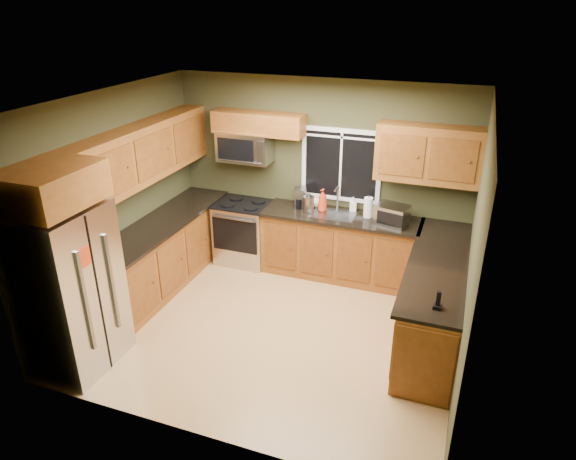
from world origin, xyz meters
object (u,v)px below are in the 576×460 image
Objects in this scene: toaster_oven at (392,215)px; kettle at (309,203)px; paper_towel_roll at (368,207)px; refrigerator at (70,290)px; soap_bottle_b at (353,204)px; range at (244,232)px; soap_bottle_c at (316,201)px; cordless_phone at (438,304)px; soap_bottle_a at (323,200)px; coffee_maker at (300,198)px; microwave at (245,147)px.

kettle is (-1.14, 0.03, -0.00)m from toaster_oven.
paper_towel_roll is (0.81, 0.10, 0.01)m from kettle.
paper_towel_roll reaches higher than kettle.
refrigerator is 9.23× the size of soap_bottle_b.
refrigerator is 3.82× the size of toaster_oven.
range is 1.20m from soap_bottle_c.
toaster_oven is at bearing 112.25° from cordless_phone.
soap_bottle_c is at bearing 11.18° from range.
toaster_oven is 0.64m from soap_bottle_b.
soap_bottle_a is 0.19m from soap_bottle_c.
coffee_maker is 1.41× the size of soap_bottle_b.
range is at bearing 179.09° from kettle.
coffee_maker is 0.22m from kettle.
microwave reaches higher than soap_bottle_b.
coffee_maker is at bearing -171.43° from soap_bottle_b.
range is 5.14× the size of cordless_phone.
soap_bottle_a is (1.86, 2.85, 0.20)m from refrigerator.
soap_bottle_a is (-0.97, 0.12, 0.03)m from toaster_oven.
cordless_phone is at bearing -48.78° from soap_bottle_a.
toaster_oven is 0.98m from soap_bottle_a.
kettle is at bearing -38.88° from coffee_maker.
coffee_maker is (0.83, 0.12, 0.60)m from range.
soap_bottle_a is (-0.64, -0.00, 0.02)m from paper_towel_roll.
soap_bottle_b is (1.57, 0.23, 0.57)m from range.
toaster_oven is 2.42× the size of soap_bottle_b.
soap_bottle_a is at bearing 3.96° from range.
toaster_oven is at bearing -20.57° from paper_towel_roll.
refrigerator reaches higher than kettle.
toaster_oven is 1.14m from kettle.
microwave is at bearing 76.66° from refrigerator.
cordless_phone is at bearing -44.66° from kettle.
cordless_phone reaches higher than range.
microwave reaches higher than soap_bottle_c.
microwave is at bearing 178.32° from paper_towel_roll.
kettle is 0.86× the size of soap_bottle_a.
range is 2.23m from toaster_oven.
soap_bottle_a is (0.17, 0.10, 0.03)m from kettle.
range is at bearing -171.82° from coffee_maker.
coffee_maker is 0.34m from soap_bottle_a.
soap_bottle_b is at bearing 20.64° from soap_bottle_a.
range is 1.27m from microwave.
range is 1.16m from kettle.
paper_towel_roll is 1.70× the size of soap_bottle_c.
microwave is 1.06m from coffee_maker.
toaster_oven is 1.32m from coffee_maker.
refrigerator is 3.27m from coffee_maker.
coffee_maker is at bearing 172.92° from toaster_oven.
soap_bottle_b is at bearing 154.65° from toaster_oven.
soap_bottle_c reaches higher than range.
kettle is 1.52× the size of soap_bottle_c.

